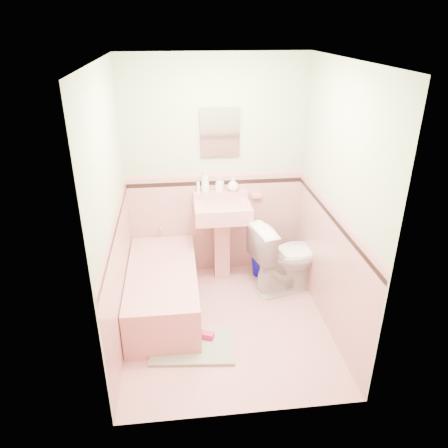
{
  "coord_description": "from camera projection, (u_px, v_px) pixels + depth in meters",
  "views": [
    {
      "loc": [
        -0.43,
        -3.46,
        2.78
      ],
      "look_at": [
        0.0,
        0.25,
        1.0
      ],
      "focal_mm": 34.49,
      "sensor_mm": 36.0,
      "label": 1
    }
  ],
  "objects": [
    {
      "name": "wall_back",
      "position": [
        215.0,
        171.0,
        4.79
      ],
      "size": [
        2.5,
        0.0,
        2.5
      ],
      "primitive_type": "plane",
      "rotation": [
        1.57,
        0.0,
        0.0
      ],
      "color": "#F3E1C6",
      "rests_on": "ground"
    },
    {
      "name": "shoe",
      "position": [
        206.0,
        335.0,
        4.09
      ],
      "size": [
        0.17,
        0.13,
        0.06
      ],
      "primitive_type": "cube",
      "rotation": [
        0.0,
        0.0,
        -0.42
      ],
      "color": "#BF1E59",
      "rests_on": "bath_mat"
    },
    {
      "name": "cap_right",
      "position": [
        334.0,
        209.0,
        3.92
      ],
      "size": [
        0.0,
        2.2,
        2.2
      ],
      "primitive_type": "plane",
      "rotation": [
        1.57,
        0.0,
        -1.57
      ],
      "color": "#D28B8E",
      "rests_on": "ground"
    },
    {
      "name": "ceiling",
      "position": [
        228.0,
        60.0,
        3.27
      ],
      "size": [
        2.2,
        2.2,
        0.0
      ],
      "primitive_type": "plane",
      "rotation": [
        3.14,
        0.0,
        0.0
      ],
      "color": "white",
      "rests_on": "ground"
    },
    {
      "name": "accent_left",
      "position": [
        116.0,
        229.0,
        3.76
      ],
      "size": [
        0.0,
        2.2,
        2.2
      ],
      "primitive_type": "plane",
      "rotation": [
        1.57,
        0.0,
        1.57
      ],
      "color": "black",
      "rests_on": "ground"
    },
    {
      "name": "wall_front",
      "position": [
        248.0,
        277.0,
        2.82
      ],
      "size": [
        2.5,
        0.0,
        2.5
      ],
      "primitive_type": "plane",
      "rotation": [
        -1.57,
        0.0,
        0.0
      ],
      "color": "#F3E1C6",
      "rests_on": "ground"
    },
    {
      "name": "toilet",
      "position": [
        287.0,
        256.0,
        4.75
      ],
      "size": [
        0.9,
        0.65,
        0.83
      ],
      "primitive_type": "imported",
      "rotation": [
        0.0,
        0.0,
        1.83
      ],
      "color": "white",
      "rests_on": "floor"
    },
    {
      "name": "cap_left",
      "position": [
        115.0,
        219.0,
        3.72
      ],
      "size": [
        0.0,
        2.2,
        2.2
      ],
      "primitive_type": "plane",
      "rotation": [
        1.57,
        0.0,
        1.57
      ],
      "color": "#D28B8E",
      "rests_on": "ground"
    },
    {
      "name": "accent_front",
      "position": [
        247.0,
        292.0,
        2.89
      ],
      "size": [
        2.0,
        0.0,
        2.0
      ],
      "primitive_type": "plane",
      "rotation": [
        -1.57,
        0.0,
        0.0
      ],
      "color": "black",
      "rests_on": "ground"
    },
    {
      "name": "soap_bottle_mid",
      "position": [
        220.0,
        184.0,
        4.8
      ],
      "size": [
        0.1,
        0.1,
        0.17
      ],
      "primitive_type": "imported",
      "rotation": [
        0.0,
        0.0,
        -0.38
      ],
      "color": "#B2B2B2",
      "rests_on": "sink"
    },
    {
      "name": "floor",
      "position": [
        227.0,
        324.0,
        4.34
      ],
      "size": [
        2.2,
        2.2,
        0.0
      ],
      "primitive_type": "plane",
      "color": "#D28B89",
      "rests_on": "ground"
    },
    {
      "name": "medicine_cabinet",
      "position": [
        220.0,
        132.0,
        4.58
      ],
      "size": [
        0.36,
        0.04,
        0.45
      ],
      "primitive_type": "cube",
      "color": "white",
      "rests_on": "wall_back"
    },
    {
      "name": "wainscot_right",
      "position": [
        328.0,
        267.0,
        4.19
      ],
      "size": [
        0.0,
        2.2,
        2.2
      ],
      "primitive_type": "plane",
      "rotation": [
        1.57,
        0.0,
        -1.57
      ],
      "color": "#D4918E",
      "rests_on": "ground"
    },
    {
      "name": "tube",
      "position": [
        198.0,
        187.0,
        4.79
      ],
      "size": [
        0.04,
        0.04,
        0.12
      ],
      "primitive_type": "cylinder",
      "rotation": [
        0.0,
        0.0,
        -0.21
      ],
      "color": "white",
      "rests_on": "sink"
    },
    {
      "name": "wainscot_front",
      "position": [
        245.0,
        353.0,
        3.11
      ],
      "size": [
        2.0,
        0.0,
        2.0
      ],
      "primitive_type": "plane",
      "rotation": [
        -1.57,
        0.0,
        0.0
      ],
      "color": "#D4918E",
      "rests_on": "ground"
    },
    {
      "name": "bucket",
      "position": [
        262.0,
        265.0,
        5.15
      ],
      "size": [
        0.31,
        0.31,
        0.25
      ],
      "primitive_type": null,
      "rotation": [
        0.0,
        0.0,
        -0.28
      ],
      "color": "#0605B0",
      "rests_on": "floor"
    },
    {
      "name": "tub_faucet",
      "position": [
        162.0,
        226.0,
        4.95
      ],
      "size": [
        0.04,
        0.12,
        0.04
      ],
      "primitive_type": "cylinder",
      "rotation": [
        1.57,
        0.0,
        0.0
      ],
      "color": "silver",
      "rests_on": "wall_back"
    },
    {
      "name": "sink",
      "position": [
        222.0,
        242.0,
        4.91
      ],
      "size": [
        0.61,
        0.5,
        0.96
      ],
      "primitive_type": null,
      "color": "tan",
      "rests_on": "floor"
    },
    {
      "name": "bathtub",
      "position": [
        163.0,
        291.0,
        4.48
      ],
      "size": [
        0.7,
        1.5,
        0.45
      ],
      "primitive_type": "cube",
      "color": "tan",
      "rests_on": "floor"
    },
    {
      "name": "bath_mat",
      "position": [
        193.0,
        346.0,
        4.03
      ],
      "size": [
        0.82,
        0.58,
        0.03
      ],
      "primitive_type": "cube",
      "rotation": [
        0.0,
        0.0,
        -0.1
      ],
      "color": "gray",
      "rests_on": "floor"
    },
    {
      "name": "accent_back",
      "position": [
        215.0,
        183.0,
        4.83
      ],
      "size": [
        2.0,
        0.0,
        2.0
      ],
      "primitive_type": "plane",
      "rotation": [
        1.57,
        0.0,
        0.0
      ],
      "color": "black",
      "rests_on": "ground"
    },
    {
      "name": "wainscot_left",
      "position": [
        121.0,
        280.0,
        3.98
      ],
      "size": [
        0.0,
        2.2,
        2.2
      ],
      "primitive_type": "plane",
      "rotation": [
        1.57,
        0.0,
        1.57
      ],
      "color": "#D4918E",
      "rests_on": "ground"
    },
    {
      "name": "wainscot_back",
      "position": [
        216.0,
        224.0,
        5.06
      ],
      "size": [
        2.0,
        0.0,
        2.0
      ],
      "primitive_type": "plane",
      "rotation": [
        1.57,
        0.0,
        0.0
      ],
      "color": "#D4918E",
      "rests_on": "ground"
    },
    {
      "name": "soap_dish",
      "position": [
        256.0,
        196.0,
        4.94
      ],
      "size": [
        0.11,
        0.06,
        0.04
      ],
      "primitive_type": "cube",
      "color": "tan",
      "rests_on": "wall_back"
    },
    {
      "name": "cap_front",
      "position": [
        247.0,
        280.0,
        2.85
      ],
      "size": [
        2.0,
        0.0,
        2.0
      ],
      "primitive_type": "plane",
      "rotation": [
        -1.57,
        0.0,
        0.0
      ],
      "color": "#D28B8E",
      "rests_on": "ground"
    },
    {
      "name": "wall_right",
      "position": [
        336.0,
        205.0,
        3.91
      ],
      "size": [
        0.0,
        2.5,
        2.5
      ],
      "primitive_type": "plane",
      "rotation": [
        1.57,
        0.0,
        -1.57
      ],
      "color": "#F3E1C6",
      "rests_on": "ground"
    },
    {
      "name": "sink_faucet",
      "position": [
        221.0,
        199.0,
        4.84
      ],
      "size": [
        0.02,
        0.02,
        0.1
      ],
      "primitive_type": "cylinder",
      "color": "silver",
      "rests_on": "sink"
    },
    {
      "name": "accent_right",
      "position": [
        333.0,
        219.0,
        3.97
      ],
      "size": [
        0.0,
        2.2,
        2.2
      ],
      "primitive_type": "plane",
      "rotation": [
        1.57,
        0.0,
        -1.57
      ],
      "color": "black",
      "rests_on": "ground"
    },
    {
      "name": "soap_bottle_left",
      "position": [
        205.0,
        182.0,
        4.77
      ],
      "size": [
        0.12,
        0.12,
        0.24
      ],
      "primitive_type": "imported",
      "rotation": [
        0.0,
        0.0,
        -0.27
      ],
      "color": "#B2B2B2",
      "rests_on": "sink"
    },
    {
      "name": "wall_left",
      "position": [
        112.0,
        216.0,
        3.7
      ],
      "size": [
        0.0,
        2.5,
        2.5
      ],
      "primitive_type": "plane",
      "rotation": [
        1.57,
        0.0,
        1.57
      ],
      "color": "#F3E1C6",
      "rests_on": "ground"
    },
    {
      "name": "soap_bottle_right",
      "position": [
        233.0,
        184.0,
        4.82
      ],
      "size": [
        0.13,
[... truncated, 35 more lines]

